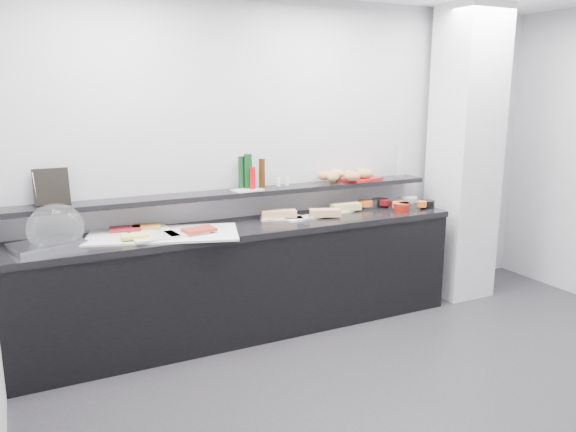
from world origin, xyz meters
name	(u,v)px	position (x,y,z in m)	size (l,w,h in m)	color
ground	(457,412)	(0.00, 0.00, 0.00)	(5.00, 5.00, 0.00)	#2D2D30
back_wall	(306,160)	(0.00, 2.00, 1.35)	(5.00, 0.02, 2.70)	silver
column	(464,155)	(1.50, 1.65, 1.35)	(0.50, 0.50, 2.70)	white
buffet_cabinet	(247,282)	(-0.70, 1.70, 0.42)	(3.60, 0.60, 0.85)	black
counter_top	(246,228)	(-0.70, 1.70, 0.88)	(3.62, 0.62, 0.05)	black
wall_shelf	(237,193)	(-0.70, 1.88, 1.13)	(3.60, 0.25, 0.04)	black
cloche_base	(47,245)	(-2.16, 1.69, 0.92)	(0.45, 0.30, 0.04)	silver
cloche_dome	(56,228)	(-2.10, 1.72, 1.03)	(0.39, 0.26, 0.34)	white
linen_runner	(163,234)	(-1.37, 1.68, 0.91)	(1.09, 0.52, 0.01)	white
platter_meat_a	(109,233)	(-1.73, 1.84, 0.92)	(0.28, 0.18, 0.01)	silver
food_meat_a	(125,229)	(-1.62, 1.83, 0.94)	(0.22, 0.14, 0.02)	maroon
platter_salmon	(147,228)	(-1.45, 1.85, 0.92)	(0.29, 0.20, 0.01)	white
food_salmon	(147,226)	(-1.45, 1.84, 0.94)	(0.21, 0.13, 0.02)	orange
platter_cheese	(155,237)	(-1.45, 1.57, 0.92)	(0.33, 0.22, 0.01)	silver
food_cheese	(135,236)	(-1.59, 1.59, 0.94)	(0.19, 0.12, 0.02)	#F6F15F
platter_meat_b	(186,232)	(-1.21, 1.60, 0.92)	(0.30, 0.20, 0.01)	white
food_meat_b	(199,230)	(-1.13, 1.56, 0.94)	(0.23, 0.15, 0.02)	maroon
sandwich_plate_left	(282,218)	(-0.35, 1.77, 0.91)	(0.35, 0.15, 0.01)	white
sandwich_food_left	(279,214)	(-0.37, 1.78, 0.94)	(0.29, 0.11, 0.06)	tan
tongs_left	(269,220)	(-0.49, 1.72, 0.92)	(0.01, 0.01, 0.16)	silver
sandwich_plate_mid	(303,218)	(-0.19, 1.69, 0.91)	(0.32, 0.14, 0.01)	white
sandwich_food_mid	(325,213)	(0.00, 1.65, 0.94)	(0.26, 0.10, 0.06)	tan
tongs_mid	(311,218)	(-0.15, 1.63, 0.92)	(0.01, 0.01, 0.16)	silver
sandwich_plate_right	(333,212)	(0.15, 1.78, 0.91)	(0.37, 0.16, 0.01)	silver
sandwich_food_right	(346,207)	(0.28, 1.78, 0.94)	(0.27, 0.10, 0.06)	#DFC475
tongs_right	(349,210)	(0.30, 1.75, 0.92)	(0.01, 0.01, 0.16)	silver
bowl_glass_fruit	(369,205)	(0.55, 1.81, 0.94)	(0.16, 0.16, 0.07)	silver
fill_glass_fruit	(365,203)	(0.52, 1.83, 0.95)	(0.13, 0.13, 0.05)	orange
bowl_black_jam	(380,203)	(0.69, 1.84, 0.94)	(0.16, 0.16, 0.07)	black
fill_black_jam	(384,202)	(0.70, 1.79, 0.95)	(0.12, 0.12, 0.05)	#4E0B0E
bowl_glass_cream	(406,201)	(0.95, 1.78, 0.94)	(0.15, 0.15, 0.07)	silver
fill_glass_cream	(409,199)	(0.99, 1.80, 0.95)	(0.15, 0.15, 0.05)	silver
bowl_red_jam	(401,208)	(0.72, 1.56, 0.94)	(0.13, 0.13, 0.07)	maroon
fill_red_jam	(404,205)	(0.78, 1.59, 0.95)	(0.11, 0.11, 0.05)	#5C0D10
bowl_glass_salmon	(406,206)	(0.81, 1.61, 0.94)	(0.17, 0.17, 0.07)	white
fill_glass_salmon	(401,205)	(0.76, 1.62, 0.95)	(0.15, 0.15, 0.05)	#E86538
bowl_black_fruit	(428,204)	(1.04, 1.59, 0.94)	(0.13, 0.13, 0.07)	black
fill_black_fruit	(422,204)	(0.95, 1.57, 0.95)	(0.09, 0.09, 0.05)	orange
framed_print	(51,187)	(-2.09, 1.93, 1.28)	(0.24, 0.02, 0.26)	black
print_art	(49,186)	(-2.10, 1.95, 1.28)	(0.20, 0.00, 0.22)	#C9AC91
condiment_tray	(248,190)	(-0.62, 1.84, 1.16)	(0.24, 0.15, 0.01)	silver
bottle_green_a	(241,172)	(-0.64, 1.94, 1.29)	(0.05, 0.05, 0.26)	#103D1A
bottle_brown	(262,173)	(-0.49, 1.86, 1.28)	(0.05, 0.05, 0.24)	#362009
bottle_green_b	(248,171)	(-0.59, 1.91, 1.30)	(0.07, 0.07, 0.28)	#103B17
bottle_hot	(253,178)	(-0.58, 1.83, 1.25)	(0.05, 0.05, 0.18)	#BB0D11
shaker_salt	(278,182)	(-0.34, 1.87, 1.20)	(0.03, 0.03, 0.07)	white
shaker_pepper	(287,181)	(-0.25, 1.87, 1.20)	(0.03, 0.03, 0.07)	white
bread_tray	(360,179)	(0.51, 1.91, 1.16)	(0.36, 0.25, 0.02)	#A21117
bread_roll_nw	(325,176)	(0.15, 1.93, 1.21)	(0.13, 0.08, 0.08)	tan
bread_roll_n	(336,174)	(0.29, 1.97, 1.21)	(0.13, 0.09, 0.08)	gold
bread_roll_ne	(363,172)	(0.56, 1.95, 1.21)	(0.15, 0.10, 0.08)	#B28944
bread_roll_sw	(333,177)	(0.17, 1.82, 1.21)	(0.13, 0.08, 0.08)	#C37C4A
bread_roll_s	(352,176)	(0.34, 1.78, 1.21)	(0.15, 0.10, 0.08)	#BD7448
bread_roll_se	(365,174)	(0.53, 1.86, 1.21)	(0.16, 0.10, 0.08)	#BC7B47
bread_roll_midw	(349,175)	(0.37, 1.89, 1.21)	(0.12, 0.08, 0.08)	tan
bread_roll_mide	(350,175)	(0.36, 1.85, 1.21)	(0.13, 0.08, 0.08)	#B48744
carafe	(400,162)	(0.90, 1.84, 1.30)	(0.10, 0.10, 0.30)	white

